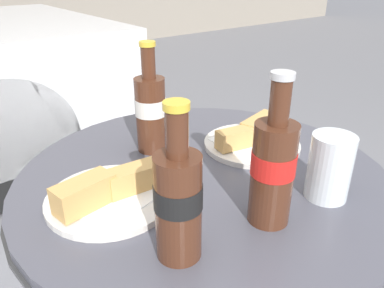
{
  "coord_description": "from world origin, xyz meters",
  "views": [
    {
      "loc": [
        -0.44,
        -0.52,
        1.15
      ],
      "look_at": [
        0.0,
        0.04,
        0.8
      ],
      "focal_mm": 35.0,
      "sensor_mm": 36.0,
      "label": 1
    }
  ],
  "objects_px": {
    "bistro_table": "(203,229)",
    "lunch_plate_far": "(251,139)",
    "cola_bottle_left": "(151,110)",
    "lunch_plate_near": "(109,194)",
    "drinking_glass": "(329,170)",
    "cola_bottle_center": "(273,167)",
    "cola_bottle_right": "(178,201)"
  },
  "relations": [
    {
      "from": "cola_bottle_center",
      "to": "drinking_glass",
      "type": "distance_m",
      "value": 0.15
    },
    {
      "from": "cola_bottle_left",
      "to": "lunch_plate_near",
      "type": "height_order",
      "value": "cola_bottle_left"
    },
    {
      "from": "cola_bottle_right",
      "to": "bistro_table",
      "type": "bearing_deg",
      "value": 41.63
    },
    {
      "from": "cola_bottle_center",
      "to": "lunch_plate_far",
      "type": "distance_m",
      "value": 0.29
    },
    {
      "from": "drinking_glass",
      "to": "lunch_plate_near",
      "type": "distance_m",
      "value": 0.4
    },
    {
      "from": "lunch_plate_near",
      "to": "cola_bottle_center",
      "type": "bearing_deg",
      "value": -48.26
    },
    {
      "from": "lunch_plate_far",
      "to": "cola_bottle_left",
      "type": "bearing_deg",
      "value": 145.72
    },
    {
      "from": "bistro_table",
      "to": "lunch_plate_far",
      "type": "relative_size",
      "value": 3.46
    },
    {
      "from": "drinking_glass",
      "to": "cola_bottle_center",
      "type": "bearing_deg",
      "value": 171.88
    },
    {
      "from": "cola_bottle_left",
      "to": "cola_bottle_right",
      "type": "xyz_separation_m",
      "value": [
        -0.16,
        -0.32,
        -0.0
      ]
    },
    {
      "from": "cola_bottle_right",
      "to": "lunch_plate_near",
      "type": "bearing_deg",
      "value": 96.23
    },
    {
      "from": "drinking_glass",
      "to": "lunch_plate_far",
      "type": "relative_size",
      "value": 0.55
    },
    {
      "from": "drinking_glass",
      "to": "lunch_plate_near",
      "type": "xyz_separation_m",
      "value": [
        -0.33,
        0.23,
        -0.04
      ]
    },
    {
      "from": "lunch_plate_near",
      "to": "cola_bottle_right",
      "type": "bearing_deg",
      "value": -83.77
    },
    {
      "from": "bistro_table",
      "to": "cola_bottle_right",
      "type": "xyz_separation_m",
      "value": [
        -0.18,
        -0.16,
        0.24
      ]
    },
    {
      "from": "lunch_plate_near",
      "to": "lunch_plate_far",
      "type": "bearing_deg",
      "value": 0.61
    },
    {
      "from": "cola_bottle_left",
      "to": "cola_bottle_right",
      "type": "distance_m",
      "value": 0.36
    },
    {
      "from": "bistro_table",
      "to": "lunch_plate_far",
      "type": "bearing_deg",
      "value": 8.31
    },
    {
      "from": "cola_bottle_left",
      "to": "drinking_glass",
      "type": "relative_size",
      "value": 2.01
    },
    {
      "from": "bistro_table",
      "to": "lunch_plate_near",
      "type": "xyz_separation_m",
      "value": [
        -0.2,
        0.02,
        0.17
      ]
    },
    {
      "from": "cola_bottle_left",
      "to": "cola_bottle_right",
      "type": "height_order",
      "value": "cola_bottle_left"
    },
    {
      "from": "lunch_plate_far",
      "to": "drinking_glass",
      "type": "bearing_deg",
      "value": -101.27
    },
    {
      "from": "bistro_table",
      "to": "drinking_glass",
      "type": "distance_m",
      "value": 0.32
    },
    {
      "from": "bistro_table",
      "to": "lunch_plate_near",
      "type": "distance_m",
      "value": 0.27
    },
    {
      "from": "cola_bottle_center",
      "to": "lunch_plate_near",
      "type": "height_order",
      "value": "cola_bottle_center"
    },
    {
      "from": "cola_bottle_center",
      "to": "drinking_glass",
      "type": "height_order",
      "value": "cola_bottle_center"
    },
    {
      "from": "cola_bottle_right",
      "to": "cola_bottle_center",
      "type": "distance_m",
      "value": 0.17
    },
    {
      "from": "cola_bottle_center",
      "to": "lunch_plate_far",
      "type": "bearing_deg",
      "value": 49.42
    },
    {
      "from": "cola_bottle_right",
      "to": "lunch_plate_far",
      "type": "xyz_separation_m",
      "value": [
        0.35,
        0.19,
        -0.08
      ]
    },
    {
      "from": "cola_bottle_center",
      "to": "cola_bottle_right",
      "type": "bearing_deg",
      "value": 171.1
    },
    {
      "from": "bistro_table",
      "to": "cola_bottle_center",
      "type": "height_order",
      "value": "cola_bottle_center"
    },
    {
      "from": "cola_bottle_left",
      "to": "lunch_plate_near",
      "type": "distance_m",
      "value": 0.24
    }
  ]
}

